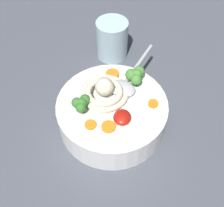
{
  "coord_description": "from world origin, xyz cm",
  "views": [
    {
      "loc": [
        35.91,
        6.68,
        51.88
      ],
      "look_at": [
        2.75,
        1.79,
        9.64
      ],
      "focal_mm": 43.74,
      "sensor_mm": 36.0,
      "label": 1
    }
  ],
  "objects_px": {
    "noodle_pile": "(104,91)",
    "soup_spoon": "(124,84)",
    "soup_bowl": "(112,113)",
    "drinking_glass": "(112,39)"
  },
  "relations": [
    {
      "from": "soup_spoon",
      "to": "drinking_glass",
      "type": "xyz_separation_m",
      "value": [
        -0.17,
        -0.05,
        -0.03
      ]
    },
    {
      "from": "soup_bowl",
      "to": "soup_spoon",
      "type": "height_order",
      "value": "soup_spoon"
    },
    {
      "from": "noodle_pile",
      "to": "soup_spoon",
      "type": "distance_m",
      "value": 0.05
    },
    {
      "from": "soup_bowl",
      "to": "drinking_glass",
      "type": "relative_size",
      "value": 2.27
    },
    {
      "from": "drinking_glass",
      "to": "noodle_pile",
      "type": "bearing_deg",
      "value": 3.97
    },
    {
      "from": "soup_bowl",
      "to": "drinking_glass",
      "type": "bearing_deg",
      "value": -171.66
    },
    {
      "from": "soup_bowl",
      "to": "drinking_glass",
      "type": "height_order",
      "value": "drinking_glass"
    },
    {
      "from": "soup_bowl",
      "to": "soup_spoon",
      "type": "distance_m",
      "value": 0.07
    },
    {
      "from": "soup_bowl",
      "to": "soup_spoon",
      "type": "bearing_deg",
      "value": 159.45
    },
    {
      "from": "soup_spoon",
      "to": "drinking_glass",
      "type": "height_order",
      "value": "drinking_glass"
    }
  ]
}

